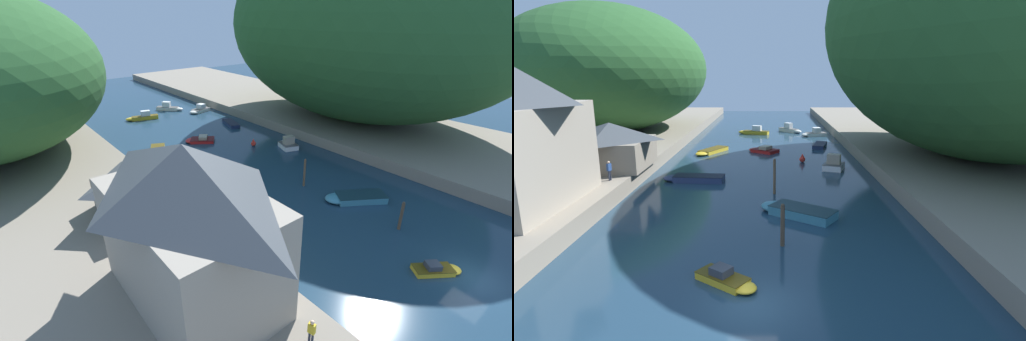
# 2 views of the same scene
# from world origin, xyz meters

# --- Properties ---
(water_surface) EXTENTS (130.00, 130.00, 0.00)m
(water_surface) POSITION_xyz_m (0.00, 30.00, 0.00)
(water_surface) COLOR #1E384C
(water_surface) RESTS_ON ground
(left_bank) EXTENTS (22.00, 120.00, 1.42)m
(left_bank) POSITION_xyz_m (-22.48, 30.00, 0.71)
(left_bank) COLOR gray
(left_bank) RESTS_ON ground
(right_bank) EXTENTS (22.00, 120.00, 1.42)m
(right_bank) POSITION_xyz_m (22.48, 30.00, 0.71)
(right_bank) COLOR gray
(right_bank) RESTS_ON ground
(hillside_right) EXTENTS (33.65, 47.11, 27.60)m
(hillside_right) POSITION_xyz_m (23.58, 26.94, 15.22)
(hillside_right) COLOR #285628
(hillside_right) RESTS_ON right_bank
(waterfront_building) EXTENTS (7.19, 11.60, 9.81)m
(waterfront_building) POSITION_xyz_m (-16.39, 10.13, 6.49)
(waterfront_building) COLOR gray
(waterfront_building) RESTS_ON left_bank
(boathouse_shed) EXTENTS (7.45, 7.33, 4.35)m
(boathouse_shed) POSITION_xyz_m (-14.45, 21.57, 3.67)
(boathouse_shed) COLOR gray
(boathouse_shed) RESTS_ON left_bank
(boat_cabin_cruiser) EXTENTS (4.26, 4.59, 1.60)m
(boat_cabin_cruiser) POSITION_xyz_m (4.55, 54.79, 0.48)
(boat_cabin_cruiser) COLOR silver
(boat_cabin_cruiser) RESTS_ON water_surface
(boat_small_dinghy) EXTENTS (5.55, 2.65, 1.50)m
(boat_small_dinghy) POSITION_xyz_m (-2.02, 52.28, 0.45)
(boat_small_dinghy) COLOR gold
(boat_small_dinghy) RESTS_ON water_surface
(boat_far_upstream) EXTENTS (6.17, 2.21, 0.62)m
(boat_far_upstream) POSITION_xyz_m (-6.81, 21.51, 0.30)
(boat_far_upstream) COLOR navy
(boat_far_upstream) RESTS_ON water_surface
(boat_open_rowboat) EXTENTS (2.85, 5.57, 0.55)m
(boat_open_rowboat) POSITION_xyz_m (8.13, 40.51, 0.27)
(boat_open_rowboat) COLOR navy
(boat_open_rowboat) RESTS_ON water_surface
(boat_navy_launch) EXTENTS (3.52, 3.02, 0.83)m
(boat_navy_launch) POSITION_xyz_m (-1.27, 1.93, 0.27)
(boat_navy_launch) COLOR gold
(boat_navy_launch) RESTS_ON water_surface
(boat_mid_channel) EXTENTS (4.55, 4.16, 0.86)m
(boat_mid_channel) POSITION_xyz_m (-0.13, 36.44, 0.28)
(boat_mid_channel) COLOR red
(boat_mid_channel) RESTS_ON water_surface
(boat_white_cruiser) EXTENTS (6.14, 5.08, 0.70)m
(boat_white_cruiser) POSITION_xyz_m (2.67, 12.03, 0.35)
(boat_white_cruiser) COLOR teal
(boat_white_cruiser) RESTS_ON water_surface
(boat_far_right_bank) EXTENTS (4.44, 2.69, 1.43)m
(boat_far_right_bank) POSITION_xyz_m (8.19, 50.14, 0.43)
(boat_far_right_bank) COLOR silver
(boat_far_right_bank) RESTS_ON water_surface
(boat_yellow_tender) EXTENTS (2.93, 3.68, 1.74)m
(boat_yellow_tender) POSITION_xyz_m (7.96, 26.69, 0.52)
(boat_yellow_tender) COLOR white
(boat_yellow_tender) RESTS_ON water_surface
(boat_red_skiff) EXTENTS (4.22, 5.97, 0.50)m
(boat_red_skiff) POSITION_xyz_m (-7.05, 35.67, 0.25)
(boat_red_skiff) COLOR gold
(boat_red_skiff) RESTS_ON water_surface
(mooring_post_nearest) EXTENTS (0.26, 0.26, 2.72)m
(mooring_post_nearest) POSITION_xyz_m (1.63, 6.55, 1.37)
(mooring_post_nearest) COLOR #4C3D2D
(mooring_post_nearest) RESTS_ON water_surface
(mooring_post_fourth) EXTENTS (0.23, 0.23, 3.17)m
(mooring_post_fourth) POSITION_xyz_m (1.25, 17.38, 1.59)
(mooring_post_fourth) COLOR brown
(mooring_post_fourth) RESTS_ON water_surface
(channel_buoy_near) EXTENTS (0.70, 0.70, 1.05)m
(channel_buoy_near) POSITION_xyz_m (4.71, 30.11, 0.41)
(channel_buoy_near) COLOR red
(channel_buoy_near) RESTS_ON water_surface
(person_on_quay) EXTENTS (0.34, 0.43, 1.69)m
(person_on_quay) POSITION_xyz_m (-12.79, 16.64, 2.40)
(person_on_quay) COLOR #282D3D
(person_on_quay) RESTS_ON left_bank
(person_by_boathouse) EXTENTS (0.29, 0.42, 1.69)m
(person_by_boathouse) POSITION_xyz_m (-13.66, 3.17, 2.40)
(person_by_boathouse) COLOR #282D3D
(person_by_boathouse) RESTS_ON left_bank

